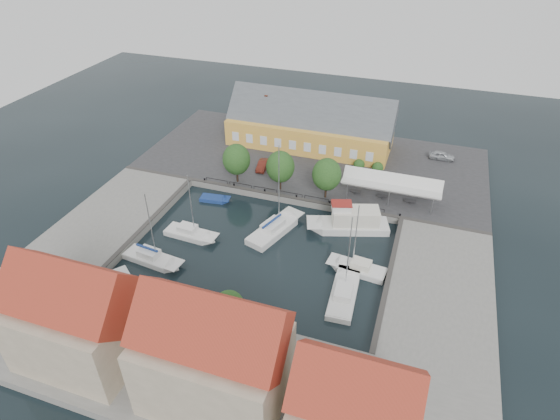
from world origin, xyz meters
name	(u,v)px	position (x,y,z in m)	size (l,w,h in m)	color
ground	(265,244)	(0.00, 0.00, 0.00)	(140.00, 140.00, 0.00)	black
north_quay	(312,161)	(0.00, 23.00, 0.50)	(56.00, 26.00, 1.00)	#2D2D30
west_quay	(113,218)	(-22.00, -2.00, 0.50)	(12.00, 24.00, 1.00)	slate
east_quay	(439,289)	(22.00, -2.00, 0.50)	(12.00, 24.00, 1.00)	slate
south_bank	(189,369)	(0.00, -21.00, 0.50)	(56.00, 14.00, 1.00)	slate
quay_edge_fittings	(277,217)	(0.02, 4.75, 1.06)	(56.00, 24.72, 0.40)	#383533
warehouse	(307,125)	(-2.60, 28.36, 4.43)	(28.56, 14.00, 9.55)	gold
tent_canopy	(392,184)	(14.00, 14.50, 3.68)	(14.00, 4.00, 2.83)	silver
quay_trees	(280,167)	(-2.00, 12.00, 4.88)	(18.20, 4.20, 6.30)	black
car_silver	(442,156)	(20.54, 29.78, 1.71)	(1.67, 4.15, 1.41)	#B7BBC0
car_red	(263,165)	(-6.76, 17.06, 1.66)	(1.40, 4.00, 1.32)	maroon
center_sailboat	(275,230)	(0.31, 2.82, 0.36)	(5.78, 10.03, 13.27)	silver
trawler	(351,223)	(9.91, 6.86, 1.02)	(11.53, 6.51, 5.00)	silver
east_boat_b	(358,269)	(12.53, -1.36, 0.26)	(7.46, 3.15, 10.06)	silver
east_boat_c	(343,295)	(11.84, -6.28, 0.26)	(3.25, 8.94, 11.17)	silver
west_boat_c	(190,235)	(-10.09, -1.70, 0.26)	(7.56, 2.77, 10.18)	silver
west_boat_d	(152,259)	(-12.16, -7.84, 0.27)	(8.27, 3.34, 10.85)	silver
launch_sw	(124,279)	(-13.46, -11.93, 0.09)	(4.37, 3.88, 0.98)	silver
launch_nw	(215,200)	(-10.83, 7.40, 0.09)	(4.69, 2.29, 0.88)	navy
townhouses	(190,357)	(1.93, -23.24, 5.82)	(36.30, 8.50, 12.00)	#BBAA90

